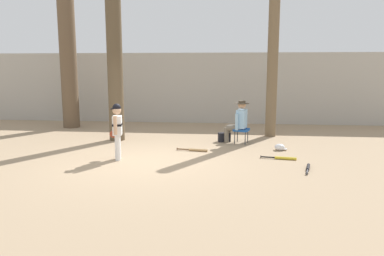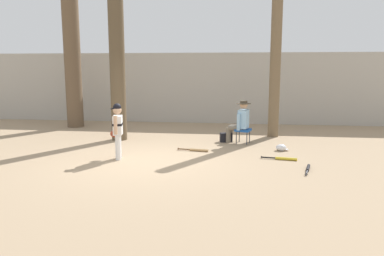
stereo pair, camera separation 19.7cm
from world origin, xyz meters
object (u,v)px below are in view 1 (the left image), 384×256
object	(u,v)px
handbag_beside_stool	(224,137)
batting_helmet_white	(280,147)
seated_spectator	(238,120)
tree_far_left	(67,45)
young_ballplayer	(117,128)
folding_stool	(241,130)
bat_wood_tan	(196,150)
bat_black_composite	(308,168)
tree_behind_spectator	(273,65)
bat_yellow_trainer	(283,158)
tree_near_player	(115,65)

from	to	relation	value
handbag_beside_stool	batting_helmet_white	xyz separation A→B (m)	(1.45, -0.96, -0.05)
seated_spectator	tree_far_left	world-z (taller)	tree_far_left
young_ballplayer	folding_stool	xyz separation A→B (m)	(2.90, 2.18, -0.38)
tree_far_left	bat_wood_tan	world-z (taller)	tree_far_left
seated_spectator	bat_wood_tan	distance (m)	1.72
bat_black_composite	tree_far_left	bearing A→B (deg)	146.53
handbag_beside_stool	batting_helmet_white	bearing A→B (deg)	-33.49
tree_behind_spectator	bat_wood_tan	bearing A→B (deg)	-131.82
seated_spectator	bat_yellow_trainer	distance (m)	2.17
tree_far_left	folding_stool	bearing A→B (deg)	-20.28
handbag_beside_stool	bat_wood_tan	bearing A→B (deg)	-118.16
seated_spectator	tree_far_left	distance (m)	6.63
seated_spectator	tree_far_left	bearing A→B (deg)	159.65
tree_near_player	bat_wood_tan	world-z (taller)	tree_near_player
young_ballplayer	bat_yellow_trainer	bearing A→B (deg)	5.77
handbag_beside_stool	bat_yellow_trainer	world-z (taller)	handbag_beside_stool
seated_spectator	young_ballplayer	bearing A→B (deg)	-141.78
tree_near_player	batting_helmet_white	xyz separation A→B (m)	(4.59, -0.91, -2.11)
seated_spectator	bat_wood_tan	xyz separation A→B (m)	(-1.08, -1.18, -0.61)
bat_black_composite	batting_helmet_white	bearing A→B (deg)	101.27
young_ballplayer	bat_black_composite	distance (m)	4.31
tree_near_player	folding_stool	size ratio (longest dim) A/B	10.11
young_ballplayer	batting_helmet_white	world-z (taller)	young_ballplayer
handbag_beside_stool	tree_far_left	size ratio (longest dim) A/B	0.05
tree_behind_spectator	bat_black_composite	size ratio (longest dim) A/B	6.75
tree_near_player	handbag_beside_stool	distance (m)	3.75
bat_wood_tan	batting_helmet_white	distance (m)	2.17
tree_behind_spectator	bat_wood_tan	world-z (taller)	tree_behind_spectator
young_ballplayer	tree_near_player	bearing A→B (deg)	107.61
tree_near_player	batting_helmet_white	world-z (taller)	tree_near_player
tree_near_player	bat_yellow_trainer	xyz separation A→B (m)	(4.54, -1.89, -2.15)
seated_spectator	batting_helmet_white	xyz separation A→B (m)	(1.07, -0.84, -0.56)
tree_near_player	tree_far_left	distance (m)	3.21
young_ballplayer	bat_black_composite	size ratio (longest dim) A/B	1.84
tree_far_left	batting_helmet_white	world-z (taller)	tree_far_left
folding_stool	bat_wood_tan	bearing A→B (deg)	-135.47
folding_stool	bat_yellow_trainer	xyz separation A→B (m)	(0.92, -1.80, -0.33)
handbag_beside_stool	tree_far_left	distance (m)	6.46
bat_yellow_trainer	batting_helmet_white	distance (m)	0.98
tree_behind_spectator	handbag_beside_stool	distance (m)	2.69
folding_stool	bat_black_composite	world-z (taller)	folding_stool
bat_wood_tan	tree_far_left	bearing A→B (deg)	144.89
tree_far_left	bat_yellow_trainer	bearing A→B (deg)	-30.19
batting_helmet_white	bat_black_composite	bearing A→B (deg)	-78.73
tree_behind_spectator	batting_helmet_white	distance (m)	2.90
bat_wood_tan	bat_black_composite	bearing A→B (deg)	-30.15
tree_near_player	bat_black_composite	world-z (taller)	tree_near_player
tree_behind_spectator	bat_black_composite	bearing A→B (deg)	-83.95
folding_stool	bat_yellow_trainer	size ratio (longest dim) A/B	0.60
tree_far_left	handbag_beside_stool	bearing A→B (deg)	-20.58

